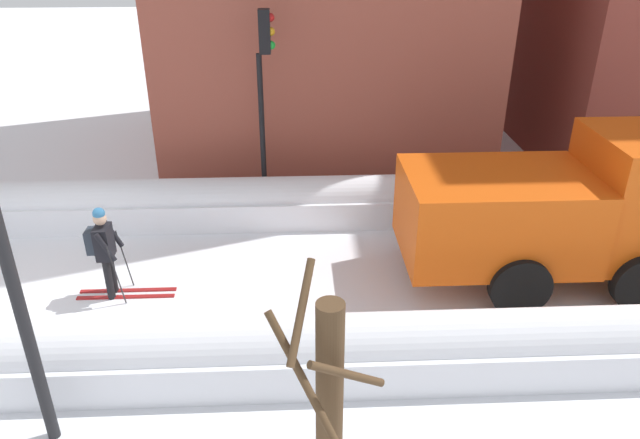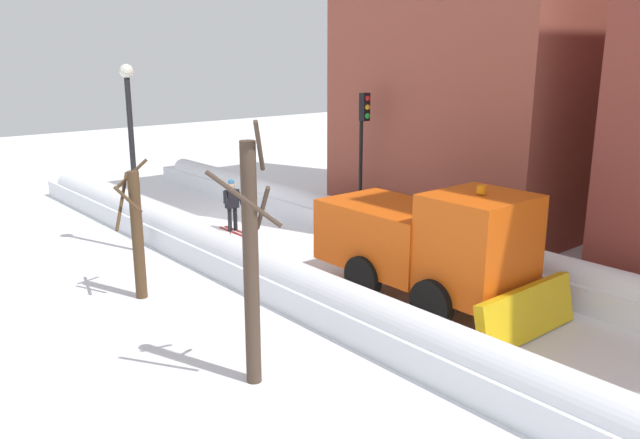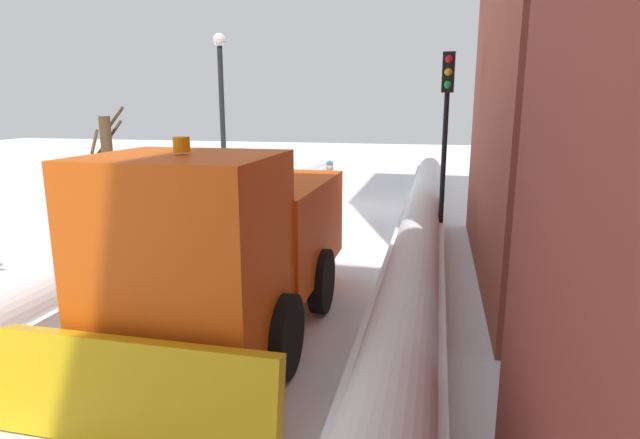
% 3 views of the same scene
% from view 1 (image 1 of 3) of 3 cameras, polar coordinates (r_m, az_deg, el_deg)
% --- Properties ---
extents(ground_plane, '(80.00, 80.00, 0.00)m').
position_cam_1_polar(ground_plane, '(12.65, 20.29, -5.14)').
color(ground_plane, white).
extents(snowbank_left, '(1.10, 36.00, 1.10)m').
position_cam_1_polar(snowbank_left, '(14.60, 16.91, 1.98)').
color(snowbank_left, white).
rests_on(snowbank_left, ground).
extents(snowbank_right, '(1.10, 36.00, 1.09)m').
position_cam_1_polar(snowbank_right, '(10.44, 25.96, -10.48)').
color(snowbank_right, white).
rests_on(snowbank_right, ground).
extents(plow_truck, '(3.20, 5.98, 3.12)m').
position_cam_1_polar(plow_truck, '(12.07, 22.27, 0.92)').
color(plow_truck, '#DB510F').
rests_on(plow_truck, ground).
extents(skier, '(0.62, 1.80, 1.81)m').
position_cam_1_polar(skier, '(11.50, -19.76, -2.59)').
color(skier, black).
rests_on(skier, ground).
extents(traffic_light_pole, '(0.28, 0.42, 4.65)m').
position_cam_1_polar(traffic_light_pole, '(13.32, -5.30, 13.31)').
color(traffic_light_pole, black).
rests_on(traffic_light_pole, ground).
extents(bare_tree_near, '(1.07, 1.14, 3.44)m').
position_cam_1_polar(bare_tree_near, '(6.50, 0.78, -19.06)').
color(bare_tree_near, '#4E3822').
rests_on(bare_tree_near, ground).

